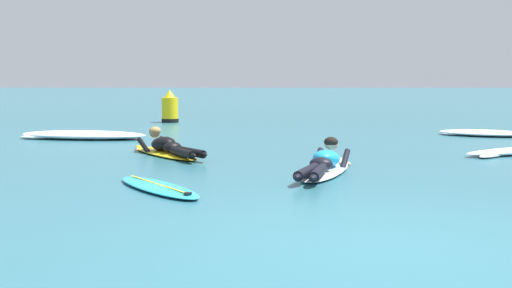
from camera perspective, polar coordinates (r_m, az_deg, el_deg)
ground_plane at (r=15.30m, az=4.29°, el=0.93°), size 120.00×120.00×0.00m
surfer_near at (r=9.18m, az=6.37°, el=-1.87°), size 1.24×2.64×0.54m
surfer_far at (r=11.26m, az=-8.30°, el=-0.38°), size 1.78×2.41×0.53m
drifting_surfboard at (r=7.90m, az=-9.04°, el=-3.98°), size 1.52×1.84×0.16m
whitewater_front at (r=15.82m, az=20.36°, el=0.97°), size 2.27×1.67×0.14m
whitewater_mid_left at (r=14.63m, az=-15.71°, el=0.81°), size 3.08×1.36×0.19m
channel_marker_buoy at (r=19.23m, az=-8.00°, el=3.19°), size 0.53×0.53×1.01m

